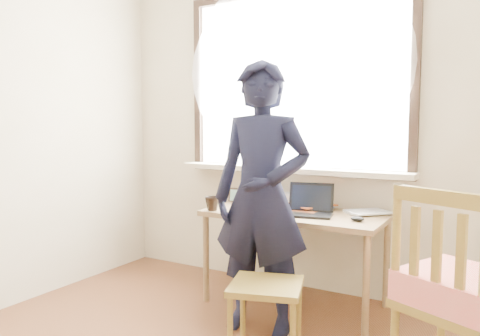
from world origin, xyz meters
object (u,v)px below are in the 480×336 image
Objects in this scene: side_chair at (459,293)px; person at (262,198)px; mug_white at (285,199)px; work_chair at (266,294)px; desk at (295,222)px; mug_dark at (212,204)px; laptop at (310,207)px.

person reaches higher than side_chair.
person reaches higher than mug_white.
desk is at bearing 101.01° from work_chair.
mug_white is at bearing 95.83° from person.
mug_dark is 0.06× the size of person.
work_chair is (0.14, -0.73, -0.26)m from desk.
mug_dark is at bearing -162.38° from laptop.
person is (-0.14, -0.44, 0.12)m from laptop.
side_chair reaches higher than desk.
desk is 0.60m from mug_dark.
side_chair reaches higher than mug_dark.
laptop is at bearing 91.64° from work_chair.
mug_dark is at bearing 163.08° from side_chair.
mug_dark is 0.11× the size of side_chair.
mug_white is at bearing 141.99° from laptop.
person is at bearing -24.55° from mug_dark.
laptop is 3.31× the size of mug_dark.
work_chair is at bearing -88.36° from laptop.
side_chair is 1.20m from person.
side_chair is (0.97, -0.02, 0.19)m from work_chair.
mug_dark is (-0.65, -0.21, -0.00)m from laptop.
mug_white is (-0.17, 0.19, 0.12)m from desk.
laptop reaches higher than mug_dark.
side_chair is at bearing -35.59° from laptop.
desk is 1.23× the size of side_chair.
mug_dark is 0.91m from work_chair.
person is (0.51, -0.24, 0.12)m from mug_dark.
desk is 0.75× the size of person.
mug_white is 1.04m from work_chair.
person reaches higher than laptop.
desk is 2.57× the size of work_chair.
laptop is 0.37m from mug_white.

